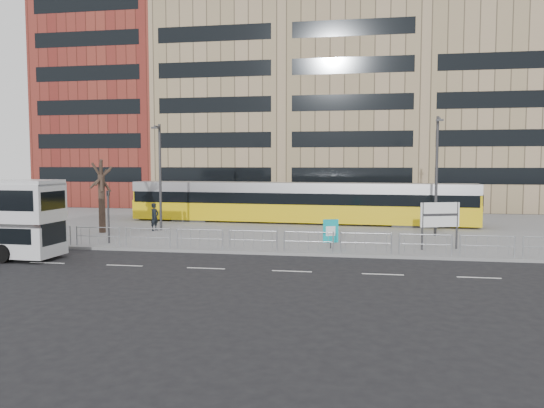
% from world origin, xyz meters
% --- Properties ---
extents(ground, '(120.00, 120.00, 0.00)m').
position_xyz_m(ground, '(0.00, 0.00, 0.00)').
color(ground, black).
rests_on(ground, ground).
extents(plaza, '(64.00, 24.00, 0.15)m').
position_xyz_m(plaza, '(0.00, 12.00, 0.07)').
color(plaza, gray).
rests_on(plaza, ground).
extents(kerb, '(64.00, 0.25, 0.17)m').
position_xyz_m(kerb, '(0.00, 0.05, 0.07)').
color(kerb, gray).
rests_on(kerb, ground).
extents(building_row, '(70.40, 18.40, 31.20)m').
position_xyz_m(building_row, '(1.55, 34.27, 12.91)').
color(building_row, maroon).
rests_on(building_row, ground).
extents(pedestrian_barrier, '(32.07, 0.07, 1.10)m').
position_xyz_m(pedestrian_barrier, '(2.00, 0.50, 0.98)').
color(pedestrian_barrier, '#9A9CA2').
rests_on(pedestrian_barrier, plaza).
extents(road_markings, '(62.00, 0.12, 0.01)m').
position_xyz_m(road_markings, '(1.00, -4.00, 0.01)').
color(road_markings, white).
rests_on(road_markings, ground).
extents(tram, '(27.01, 4.10, 3.17)m').
position_xyz_m(tram, '(0.13, 13.77, 1.74)').
color(tram, gold).
rests_on(tram, plaza).
extents(station_sign, '(2.14, 0.82, 2.57)m').
position_xyz_m(station_sign, '(9.26, 2.42, 1.93)').
color(station_sign, '#2D2D30').
rests_on(station_sign, plaza).
extents(ad_panel, '(0.83, 0.33, 1.61)m').
position_xyz_m(ad_panel, '(3.40, 1.79, 1.09)').
color(ad_panel, '#2D2D30').
rests_on(ad_panel, plaza).
extents(pedestrian, '(0.66, 0.81, 1.92)m').
position_xyz_m(pedestrian, '(-9.11, 7.43, 1.11)').
color(pedestrian, black).
rests_on(pedestrian, plaza).
extents(traffic_light_west, '(0.18, 0.21, 3.10)m').
position_xyz_m(traffic_light_west, '(-9.54, 1.50, 2.12)').
color(traffic_light_west, '#2D2D30').
rests_on(traffic_light_west, plaza).
extents(lamp_post_west, '(0.45, 1.04, 7.37)m').
position_xyz_m(lamp_post_west, '(-8.81, 7.78, 4.20)').
color(lamp_post_west, '#2D2D30').
rests_on(lamp_post_west, plaza).
extents(lamp_post_east, '(0.45, 1.04, 7.66)m').
position_xyz_m(lamp_post_east, '(9.78, 7.95, 4.35)').
color(lamp_post_east, '#2D2D30').
rests_on(lamp_post_east, plaza).
extents(bare_tree, '(3.81, 3.81, 6.79)m').
position_xyz_m(bare_tree, '(-12.23, 5.91, 5.17)').
color(bare_tree, black).
rests_on(bare_tree, plaza).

